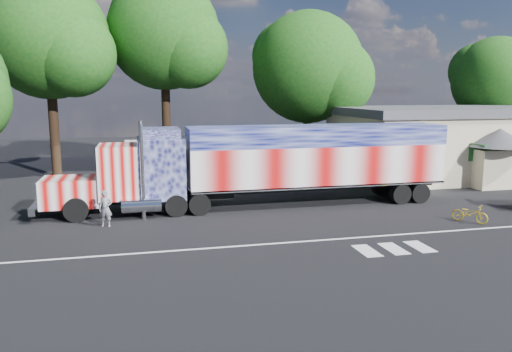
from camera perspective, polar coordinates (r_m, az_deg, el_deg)
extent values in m
plane|color=black|center=(24.35, 1.62, -5.57)|extent=(100.00, 100.00, 0.00)
cube|color=silver|center=(21.58, 3.68, -7.59)|extent=(30.00, 0.15, 0.01)
cube|color=silver|center=(20.97, 12.56, -8.33)|extent=(0.70, 1.60, 0.01)
cube|color=silver|center=(21.51, 15.47, -8.00)|extent=(0.70, 1.60, 0.01)
cube|color=silver|center=(22.09, 18.23, -7.67)|extent=(0.70, 1.60, 0.01)
cube|color=black|center=(27.23, -12.98, -2.53)|extent=(9.84, 1.09, 0.33)
cube|color=#DD7B7A|center=(27.34, -20.37, -1.67)|extent=(2.84, 2.40, 1.42)
cube|color=silver|center=(27.57, -23.41, -1.77)|extent=(0.13, 2.08, 1.27)
cube|color=silver|center=(27.75, -23.76, -3.23)|extent=(0.33, 2.73, 0.39)
cube|color=#DD7B7A|center=(26.97, -15.42, 0.57)|extent=(1.97, 2.73, 2.73)
cube|color=black|center=(26.95, -17.44, 1.52)|extent=(0.07, 2.30, 0.98)
cube|color=#494D80|center=(26.95, -10.79, 0.98)|extent=(2.40, 2.73, 3.17)
cube|color=#494D80|center=(26.75, -10.91, 4.80)|extent=(1.97, 2.62, 0.55)
cylinder|color=silver|center=(28.36, -12.91, 1.33)|extent=(0.22, 0.22, 4.81)
cylinder|color=silver|center=(25.51, -12.85, 0.41)|extent=(0.22, 0.22, 4.81)
cylinder|color=silver|center=(28.63, -13.00, -2.04)|extent=(1.97, 0.72, 0.72)
cylinder|color=silver|center=(25.85, -12.95, -3.30)|extent=(1.97, 0.72, 0.72)
cylinder|color=black|center=(26.28, -19.88, -3.67)|extent=(1.20, 0.38, 1.20)
cylinder|color=black|center=(28.61, -19.35, -2.58)|extent=(1.20, 0.38, 1.20)
cylinder|color=black|center=(26.20, -9.11, -3.31)|extent=(1.14, 0.60, 1.14)
cylinder|color=black|center=(28.44, -9.46, -2.29)|extent=(1.14, 0.60, 1.14)
cylinder|color=black|center=(26.31, -6.50, -3.20)|extent=(1.14, 0.60, 1.14)
cylinder|color=black|center=(28.54, -7.05, -2.19)|extent=(1.14, 0.60, 1.14)
cube|color=black|center=(28.89, 6.89, -1.09)|extent=(14.21, 1.20, 0.33)
cube|color=#DF7C7C|center=(28.69, 6.95, 1.38)|extent=(14.65, 2.84, 2.19)
cube|color=#40488C|center=(28.50, 7.01, 4.64)|extent=(14.65, 2.84, 1.09)
cube|color=silver|center=(28.86, 6.90, -0.77)|extent=(14.65, 2.84, 0.13)
cube|color=silver|center=(31.89, 19.47, 2.72)|extent=(0.04, 2.73, 3.17)
cylinder|color=black|center=(29.91, 16.13, -1.95)|extent=(1.14, 0.60, 1.14)
cylinder|color=black|center=(31.89, 14.12, -1.16)|extent=(1.14, 0.60, 1.14)
cylinder|color=black|center=(30.51, 18.10, -1.83)|extent=(1.14, 0.60, 1.14)
cylinder|color=black|center=(32.46, 16.01, -1.05)|extent=(1.14, 0.60, 1.14)
cube|color=silver|center=(33.18, -5.07, 1.36)|extent=(11.10, 2.41, 3.24)
cube|color=black|center=(33.10, -5.09, 2.39)|extent=(10.73, 2.46, 1.02)
cube|color=black|center=(33.38, -5.04, -0.69)|extent=(11.10, 2.41, 0.23)
cube|color=black|center=(32.85, -14.70, 1.23)|extent=(0.06, 2.13, 1.30)
cylinder|color=black|center=(31.91, -12.16, -1.27)|extent=(0.93, 0.28, 0.93)
cylinder|color=black|center=(34.19, -12.24, -0.55)|extent=(0.93, 0.28, 0.93)
cylinder|color=black|center=(32.76, 0.06, -0.76)|extent=(0.93, 0.28, 0.93)
cylinder|color=black|center=(34.98, -0.81, -0.09)|extent=(0.93, 0.28, 0.93)
cylinder|color=black|center=(32.96, 1.47, -0.70)|extent=(0.93, 0.28, 0.93)
cylinder|color=black|center=(35.17, 0.51, -0.04)|extent=(0.93, 0.28, 0.93)
cube|color=#C7B895|center=(42.79, 24.38, 3.32)|extent=(22.00, 10.00, 4.60)
cube|color=#46464B|center=(42.62, 24.63, 6.79)|extent=(22.40, 10.40, 0.60)
cube|color=#1E5926|center=(34.11, 18.84, 2.42)|extent=(1.60, 0.08, 1.20)
cube|color=#1E5926|center=(36.38, 24.19, 2.51)|extent=(1.60, 0.08, 1.20)
cube|color=#C7B895|center=(36.70, 25.84, 0.72)|extent=(3.00, 1.20, 2.60)
cube|color=#1E5926|center=(36.51, 26.03, 3.20)|extent=(3.40, 1.60, 0.25)
cone|color=#46464B|center=(36.47, 26.09, 3.98)|extent=(4.00, 4.00, 1.20)
imported|color=slate|center=(24.88, -16.83, -3.58)|extent=(0.71, 0.54, 1.76)
imported|color=gold|center=(26.78, 23.24, -3.96)|extent=(1.54, 1.72, 0.90)
cylinder|color=black|center=(42.60, 5.84, 5.51)|extent=(0.70, 0.70, 6.67)
sphere|color=#205517|center=(42.54, 5.96, 12.25)|extent=(9.22, 9.22, 9.22)
sphere|color=#205517|center=(41.86, 9.00, 10.92)|extent=(6.45, 6.45, 6.45)
sphere|color=#205517|center=(43.48, 3.60, 13.48)|extent=(5.99, 5.99, 5.99)
cylinder|color=black|center=(41.48, -10.21, 6.72)|extent=(0.70, 0.70, 8.73)
sphere|color=#205517|center=(41.68, -10.49, 15.74)|extent=(8.88, 8.88, 8.88)
sphere|color=#205517|center=(40.37, -7.74, 14.23)|extent=(6.21, 6.21, 6.21)
sphere|color=#205517|center=(43.10, -12.49, 17.14)|extent=(5.77, 5.77, 5.77)
cylinder|color=black|center=(40.31, -22.11, 5.66)|extent=(0.70, 0.70, 8.14)
sphere|color=#205517|center=(40.42, -22.67, 14.32)|extent=(8.78, 8.78, 8.78)
sphere|color=#205517|center=(38.79, -20.25, 12.96)|extent=(6.15, 6.15, 6.15)
sphere|color=#205517|center=(42.05, -24.32, 15.60)|extent=(5.71, 5.71, 5.71)
cylinder|color=black|center=(51.42, 25.34, 4.93)|extent=(0.70, 0.70, 5.92)
sphere|color=#205517|center=(51.31, 25.70, 9.87)|extent=(7.79, 7.79, 7.79)
sphere|color=#205517|center=(51.55, 23.92, 10.93)|extent=(5.06, 5.06, 5.06)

